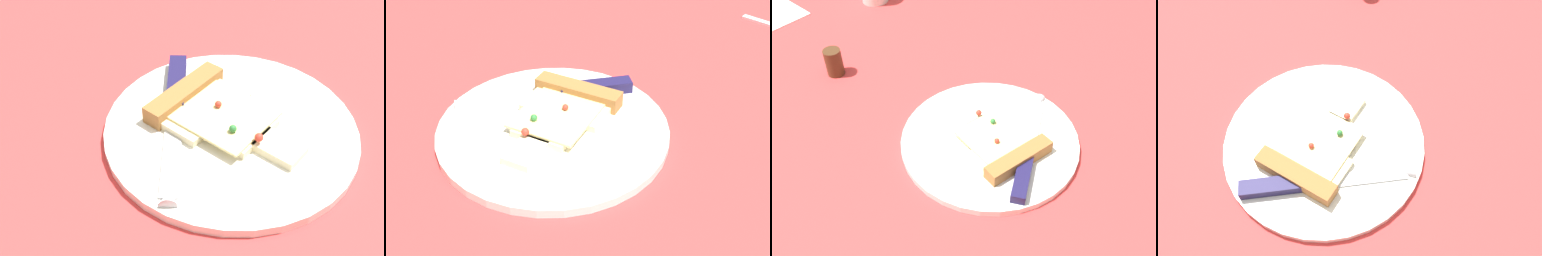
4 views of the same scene
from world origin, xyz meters
The scene contains 4 objects.
ground_plane centered at (0.04, -0.02, -1.50)cm, with size 149.54×149.54×3.00cm.
plate centered at (-1.40, 4.94, 0.57)cm, with size 29.22×29.22×1.15cm, color white.
pizza_slice centered at (-0.40, 7.37, 1.93)cm, with size 14.51×19.06×2.27cm.
knife centered at (-0.86, 11.93, 1.75)cm, with size 23.66×8.57×2.45cm.
Camera 1 is at (-42.11, -2.93, 38.61)cm, focal length 45.13 mm.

